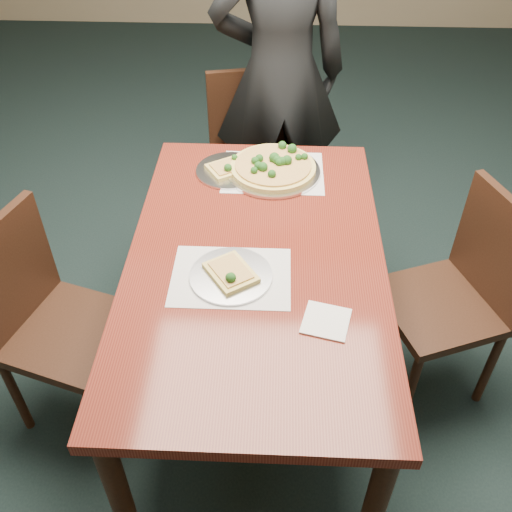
{
  "coord_description": "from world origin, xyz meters",
  "views": [
    {
      "loc": [
        0.03,
        -1.86,
        2.08
      ],
      "look_at": [
        -0.04,
        -0.37,
        0.75
      ],
      "focal_mm": 40.0,
      "sensor_mm": 36.0,
      "label": 1
    }
  ],
  "objects_px": {
    "pizza_pan": "(273,167)",
    "slice_plate_far": "(229,169)",
    "chair_right": "(460,290)",
    "diner": "(279,75)",
    "slice_plate_near": "(231,274)",
    "chair_left": "(47,316)",
    "chair_far": "(252,152)",
    "dining_table": "(256,275)"
  },
  "relations": [
    {
      "from": "pizza_pan",
      "to": "slice_plate_far",
      "type": "xyz_separation_m",
      "value": [
        -0.18,
        -0.0,
        -0.01
      ]
    },
    {
      "from": "chair_right",
      "to": "diner",
      "type": "height_order",
      "value": "diner"
    },
    {
      "from": "diner",
      "to": "slice_plate_near",
      "type": "relative_size",
      "value": 6.47
    },
    {
      "from": "diner",
      "to": "chair_left",
      "type": "bearing_deg",
      "value": 48.93
    },
    {
      "from": "chair_left",
      "to": "pizza_pan",
      "type": "height_order",
      "value": "chair_left"
    },
    {
      "from": "chair_left",
      "to": "chair_right",
      "type": "height_order",
      "value": "same"
    },
    {
      "from": "chair_left",
      "to": "slice_plate_far",
      "type": "height_order",
      "value": "chair_left"
    },
    {
      "from": "pizza_pan",
      "to": "chair_far",
      "type": "bearing_deg",
      "value": 101.89
    },
    {
      "from": "chair_right",
      "to": "dining_table",
      "type": "bearing_deg",
      "value": -103.4
    },
    {
      "from": "dining_table",
      "to": "diner",
      "type": "height_order",
      "value": "diner"
    },
    {
      "from": "chair_right",
      "to": "chair_left",
      "type": "bearing_deg",
      "value": -103.29
    },
    {
      "from": "dining_table",
      "to": "slice_plate_far",
      "type": "relative_size",
      "value": 5.36
    },
    {
      "from": "chair_far",
      "to": "chair_left",
      "type": "xyz_separation_m",
      "value": [
        -0.7,
        -1.18,
        0.0
      ]
    },
    {
      "from": "dining_table",
      "to": "pizza_pan",
      "type": "height_order",
      "value": "pizza_pan"
    },
    {
      "from": "chair_far",
      "to": "pizza_pan",
      "type": "distance_m",
      "value": 0.62
    },
    {
      "from": "chair_left",
      "to": "diner",
      "type": "xyz_separation_m",
      "value": [
        0.83,
        1.25,
        0.39
      ]
    },
    {
      "from": "chair_left",
      "to": "diner",
      "type": "distance_m",
      "value": 1.55
    },
    {
      "from": "chair_left",
      "to": "slice_plate_far",
      "type": "relative_size",
      "value": 3.25
    },
    {
      "from": "dining_table",
      "to": "chair_far",
      "type": "relative_size",
      "value": 1.65
    },
    {
      "from": "chair_right",
      "to": "slice_plate_far",
      "type": "distance_m",
      "value": 1.04
    },
    {
      "from": "diner",
      "to": "slice_plate_far",
      "type": "height_order",
      "value": "diner"
    },
    {
      "from": "chair_far",
      "to": "chair_left",
      "type": "relative_size",
      "value": 1.0
    },
    {
      "from": "pizza_pan",
      "to": "slice_plate_near",
      "type": "height_order",
      "value": "pizza_pan"
    },
    {
      "from": "chair_right",
      "to": "pizza_pan",
      "type": "xyz_separation_m",
      "value": [
        -0.74,
        0.43,
        0.26
      ]
    },
    {
      "from": "chair_far",
      "to": "slice_plate_far",
      "type": "bearing_deg",
      "value": -109.56
    },
    {
      "from": "chair_right",
      "to": "pizza_pan",
      "type": "distance_m",
      "value": 0.89
    },
    {
      "from": "pizza_pan",
      "to": "slice_plate_far",
      "type": "bearing_deg",
      "value": -179.24
    },
    {
      "from": "diner",
      "to": "slice_plate_near",
      "type": "height_order",
      "value": "diner"
    },
    {
      "from": "chair_left",
      "to": "slice_plate_near",
      "type": "height_order",
      "value": "chair_left"
    },
    {
      "from": "dining_table",
      "to": "pizza_pan",
      "type": "distance_m",
      "value": 0.55
    },
    {
      "from": "chair_right",
      "to": "slice_plate_near",
      "type": "distance_m",
      "value": 0.92
    },
    {
      "from": "diner",
      "to": "pizza_pan",
      "type": "xyz_separation_m",
      "value": [
        -0.01,
        -0.61,
        -0.13
      ]
    },
    {
      "from": "dining_table",
      "to": "diner",
      "type": "bearing_deg",
      "value": 86.81
    },
    {
      "from": "slice_plate_far",
      "to": "chair_far",
      "type": "bearing_deg",
      "value": 82.79
    },
    {
      "from": "pizza_pan",
      "to": "slice_plate_far",
      "type": "distance_m",
      "value": 0.18
    },
    {
      "from": "diner",
      "to": "pizza_pan",
      "type": "distance_m",
      "value": 0.63
    },
    {
      "from": "chair_left",
      "to": "chair_far",
      "type": "bearing_deg",
      "value": -13.51
    },
    {
      "from": "chair_left",
      "to": "slice_plate_near",
      "type": "distance_m",
      "value": 0.73
    },
    {
      "from": "chair_right",
      "to": "pizza_pan",
      "type": "relative_size",
      "value": 2.31
    },
    {
      "from": "slice_plate_near",
      "to": "pizza_pan",
      "type": "bearing_deg",
      "value": 78.66
    },
    {
      "from": "chair_far",
      "to": "diner",
      "type": "xyz_separation_m",
      "value": [
        0.13,
        0.07,
        0.39
      ]
    },
    {
      "from": "dining_table",
      "to": "chair_left",
      "type": "relative_size",
      "value": 1.65
    }
  ]
}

